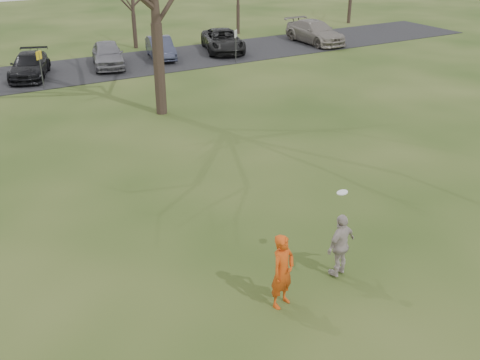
# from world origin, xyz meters

# --- Properties ---
(ground) EXTENTS (120.00, 120.00, 0.00)m
(ground) POSITION_xyz_m (0.00, 0.00, 0.00)
(ground) COLOR #1E380F
(ground) RESTS_ON ground
(parking_strip) EXTENTS (62.00, 6.50, 0.04)m
(parking_strip) POSITION_xyz_m (0.00, 25.00, 0.02)
(parking_strip) COLOR black
(parking_strip) RESTS_ON ground
(player_defender) EXTENTS (0.80, 0.65, 1.90)m
(player_defender) POSITION_xyz_m (-1.02, 0.20, 0.95)
(player_defender) COLOR #CB4510
(player_defender) RESTS_ON ground
(car_3) EXTENTS (3.34, 5.03, 1.35)m
(car_3) POSITION_xyz_m (-2.14, 24.78, 0.72)
(car_3) COLOR black
(car_3) RESTS_ON parking_strip
(car_4) EXTENTS (2.81, 4.82, 1.54)m
(car_4) POSITION_xyz_m (2.58, 24.98, 0.81)
(car_4) COLOR slate
(car_4) RESTS_ON parking_strip
(car_5) EXTENTS (2.29, 4.34, 1.36)m
(car_5) POSITION_xyz_m (6.29, 25.50, 0.72)
(car_5) COLOR #31354A
(car_5) RESTS_ON parking_strip
(car_6) EXTENTS (3.96, 5.80, 1.47)m
(car_6) POSITION_xyz_m (10.84, 25.31, 0.78)
(car_6) COLOR black
(car_6) RESTS_ON parking_strip
(car_7) EXTENTS (2.25, 5.49, 1.59)m
(car_7) POSITION_xyz_m (18.06, 24.40, 0.84)
(car_7) COLOR gray
(car_7) RESTS_ON parking_strip
(catching_play) EXTENTS (1.09, 0.66, 2.35)m
(catching_play) POSITION_xyz_m (0.92, 0.46, 0.93)
(catching_play) COLOR #B6A8A3
(catching_play) RESTS_ON ground
(sign_yellow) EXTENTS (0.35, 0.35, 2.08)m
(sign_yellow) POSITION_xyz_m (-2.00, 22.00, 1.45)
(sign_yellow) COLOR #47474C
(sign_yellow) RESTS_ON ground
(sign_white) EXTENTS (0.35, 0.35, 2.08)m
(sign_white) POSITION_xyz_m (10.00, 22.00, 1.45)
(sign_white) COLOR #47474C
(sign_white) RESTS_ON ground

